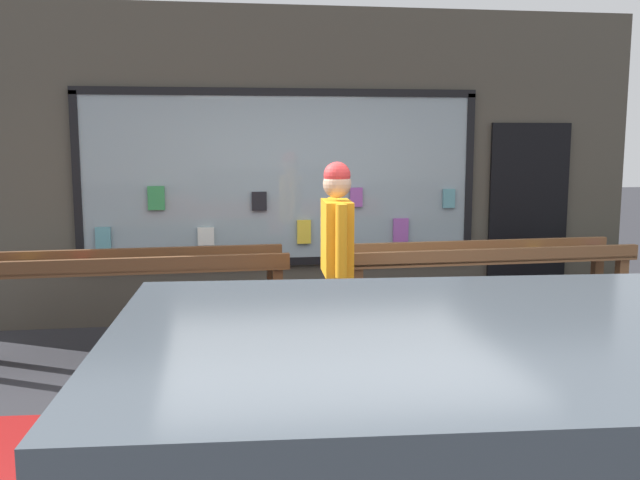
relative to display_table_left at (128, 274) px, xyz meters
name	(u,v)px	position (x,y,z in m)	size (l,w,h in m)	color
ground_plane	(334,396)	(1.63, -1.15, -0.77)	(40.00, 40.00, 0.00)	#2D2D33
shopfront_facade	(299,168)	(1.66, 1.25, 0.85)	(7.35, 0.29, 3.28)	#4C473D
display_table_left	(128,274)	(0.00, 0.00, 0.00)	(2.78, 0.67, 0.96)	brown
display_table_right	(485,264)	(3.25, 0.00, 0.00)	(2.78, 0.66, 0.96)	brown
person_browsing	(337,250)	(1.73, -0.63, 0.27)	(0.25, 0.69, 1.76)	#2D334C
small_dog	(296,351)	(1.37, -0.86, -0.49)	(0.33, 0.53, 0.41)	black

